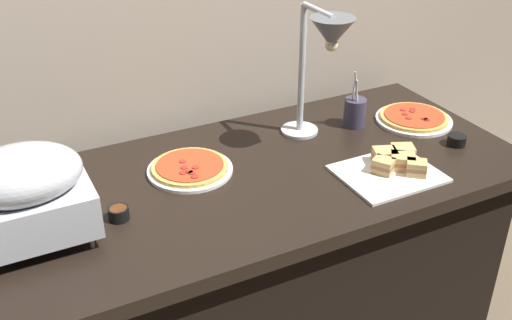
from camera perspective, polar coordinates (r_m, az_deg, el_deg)
name	(u,v)px	position (r m, az deg, el deg)	size (l,w,h in m)	color
back_wall	(188,8)	(2.29, -6.38, 13.96)	(4.40, 0.04, 2.40)	tan
buffet_table	(250,263)	(2.26, -0.53, -9.58)	(1.90, 0.84, 0.76)	black
chafing_dish	(25,192)	(1.77, -20.75, -2.79)	(0.34, 0.27, 0.29)	#B7BABF
heat_lamp	(326,45)	(2.07, 6.51, 10.58)	(0.15, 0.32, 0.50)	#B7BABF
pizza_plate_front	(190,168)	(2.06, -6.18, -0.78)	(0.29, 0.29, 0.03)	white
pizza_plate_center	(414,118)	(2.47, 14.52, 3.79)	(0.30, 0.30, 0.03)	white
sandwich_platter	(393,166)	(2.10, 12.69, -0.54)	(0.32, 0.27, 0.06)	white
sauce_cup_near	(119,213)	(1.86, -12.69, -4.85)	(0.06, 0.06, 0.04)	black
sauce_cup_far	(457,140)	(2.33, 18.21, 1.81)	(0.07, 0.07, 0.04)	black
utensil_holder	(355,112)	(2.37, 9.20, 4.45)	(0.08, 0.08, 0.23)	#383347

